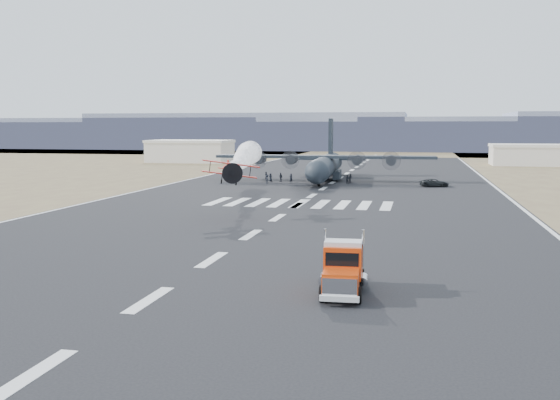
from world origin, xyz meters
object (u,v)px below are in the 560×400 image
(hangar_left, at_px, (190,151))
(transport_aircraft, at_px, (326,164))
(semi_truck, at_px, (343,267))
(crew_e, at_px, (270,177))
(support_vehicle, at_px, (435,183))
(crew_d, at_px, (281,177))
(crew_h, at_px, (347,179))
(crew_g, at_px, (266,176))
(aerobatic_biplane, at_px, (229,170))
(crew_b, at_px, (351,178))
(hangar_right, at_px, (529,155))
(crew_f, at_px, (328,178))
(crew_a, at_px, (291,178))
(crew_c, at_px, (267,179))

(hangar_left, height_order, transport_aircraft, transport_aircraft)
(semi_truck, bearing_deg, crew_e, 103.43)
(semi_truck, bearing_deg, support_vehicle, 81.12)
(crew_d, height_order, crew_h, crew_d)
(semi_truck, distance_m, crew_g, 84.73)
(semi_truck, bearing_deg, aerobatic_biplane, 116.35)
(crew_d, bearing_deg, crew_b, 44.19)
(hangar_left, xyz_separation_m, support_vehicle, (70.96, -65.49, -2.70))
(hangar_left, bearing_deg, hangar_right, 2.92)
(aerobatic_biplane, bearing_deg, support_vehicle, 50.04)
(crew_g, xyz_separation_m, crew_h, (16.48, -2.76, -0.07))
(hangar_left, relative_size, crew_e, 15.38)
(hangar_right, xyz_separation_m, crew_e, (-58.30, -66.01, -2.21))
(hangar_right, xyz_separation_m, crew_f, (-47.00, -65.14, -2.21))
(crew_a, height_order, crew_g, crew_a)
(hangar_left, xyz_separation_m, hangar_right, (98.00, 5.00, -0.40))
(crew_g, distance_m, crew_h, 16.71)
(crew_a, xyz_separation_m, crew_e, (-4.74, 3.12, -0.13))
(crew_a, relative_size, crew_b, 1.13)
(hangar_right, relative_size, crew_a, 11.01)
(hangar_left, bearing_deg, support_vehicle, -42.71)
(transport_aircraft, xyz_separation_m, crew_c, (-9.64, -9.69, -2.36))
(semi_truck, relative_size, crew_h, 4.66)
(crew_e, bearing_deg, crew_g, -90.98)
(hangar_right, xyz_separation_m, crew_h, (-43.00, -67.43, -2.19))
(crew_d, bearing_deg, transport_aircraft, 70.09)
(aerobatic_biplane, bearing_deg, semi_truck, -72.41)
(crew_c, distance_m, crew_g, 6.52)
(semi_truck, bearing_deg, crew_g, 103.93)
(transport_aircraft, bearing_deg, crew_g, -166.36)
(crew_e, xyz_separation_m, crew_f, (11.30, 0.87, 0.00))
(transport_aircraft, relative_size, crew_h, 26.23)
(crew_a, bearing_deg, crew_d, -91.35)
(hangar_left, relative_size, crew_d, 14.16)
(semi_truck, distance_m, crew_b, 81.05)
(crew_e, relative_size, crew_f, 0.99)
(aerobatic_biplane, height_order, crew_c, aerobatic_biplane)
(support_vehicle, bearing_deg, crew_f, 62.03)
(hangar_left, bearing_deg, crew_h, -48.62)
(hangar_right, height_order, crew_e, hangar_right)
(transport_aircraft, xyz_separation_m, crew_d, (-8.16, -4.68, -2.34))
(hangar_right, xyz_separation_m, crew_g, (-59.48, -64.68, -2.12))
(semi_truck, xyz_separation_m, crew_b, (-8.14, 80.63, -0.85))
(support_vehicle, xyz_separation_m, crew_e, (-31.26, 4.49, 0.09))
(support_vehicle, relative_size, crew_b, 3.08)
(hangar_left, height_order, hangar_right, hangar_left)
(semi_truck, height_order, crew_d, semi_truck)
(crew_f, bearing_deg, crew_e, -95.33)
(crew_e, bearing_deg, support_vehicle, 129.38)
(transport_aircraft, bearing_deg, crew_e, -158.11)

